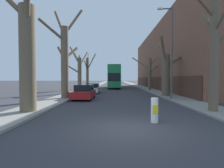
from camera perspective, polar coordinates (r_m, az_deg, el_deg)
ground_plane at (r=7.13m, az=4.48°, el=-14.41°), size 300.00×300.00×0.00m
sidewalk_left at (r=57.10m, az=-4.44°, el=-0.13°), size 2.32×120.00×0.12m
sidewalk_right at (r=57.18m, az=6.85°, el=-0.13°), size 2.32×120.00×0.12m
building_facade_right at (r=36.14m, az=20.69°, el=7.38°), size 10.08×39.79×11.15m
street_tree_left_0 at (r=11.13m, az=-26.21°, el=9.54°), size 3.57×2.43×7.90m
street_tree_left_1 at (r=17.75m, az=-15.24°, el=8.51°), size 3.42×3.65×9.16m
street_tree_left_2 at (r=24.82m, az=-10.64°, el=4.01°), size 2.76×3.14×6.46m
street_tree_left_3 at (r=32.59m, az=-7.96°, el=4.08°), size 1.94×4.56×6.86m
street_tree_right_0 at (r=11.68m, az=30.36°, el=9.94°), size 3.51×4.54×7.08m
street_tree_right_1 at (r=19.99m, az=17.24°, el=3.90°), size 3.63×3.25×6.44m
street_tree_right_2 at (r=29.18m, az=12.17°, el=3.59°), size 5.09×1.80×5.60m
double_decker_bus at (r=36.19m, az=0.75°, el=2.73°), size 2.43×11.25×4.53m
parked_car_0 at (r=17.25m, az=-9.11°, el=-2.64°), size 1.82×4.41×1.39m
parked_car_1 at (r=23.92m, az=-6.33°, el=-1.46°), size 1.77×4.53×1.32m
lamp_post at (r=17.16m, az=18.60°, el=10.84°), size 1.40×0.20×8.49m
traffic_bollard at (r=8.20m, az=13.73°, el=-8.29°), size 0.33×0.34×1.12m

